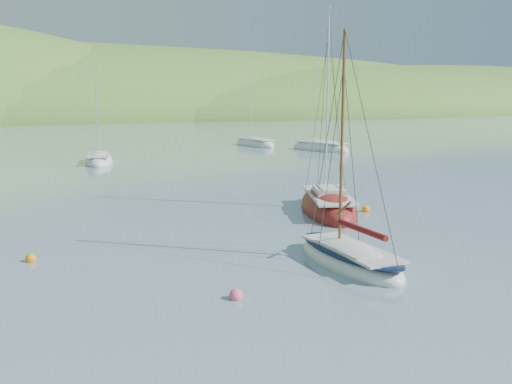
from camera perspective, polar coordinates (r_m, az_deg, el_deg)
name	(u,v)px	position (r m, az deg, el deg)	size (l,w,h in m)	color
ground	(299,297)	(19.60, 4.33, -10.41)	(700.00, 700.00, 0.00)	slate
daysailer_white	(350,259)	(23.35, 9.34, -6.59)	(2.38, 6.45, 9.91)	white
sloop_red	(328,208)	(33.38, 7.23, -1.56)	(5.85, 9.06, 12.68)	maroon
distant_sloop_a	(99,161)	(58.44, -15.43, 2.98)	(3.96, 7.85, 10.70)	white
distant_sloop_b	(255,144)	(75.37, -0.11, 4.79)	(4.17, 8.19, 11.14)	white
distant_sloop_d	(320,149)	(69.64, 6.44, 4.33)	(5.49, 9.00, 12.12)	white
mooring_buoys	(242,245)	(25.39, -1.38, -5.36)	(18.78, 10.72, 0.47)	#FD5776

